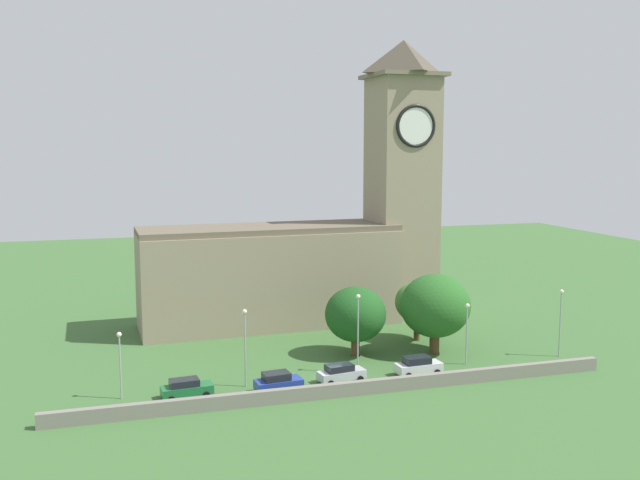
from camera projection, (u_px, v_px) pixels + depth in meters
name	position (u px, v px, depth m)	size (l,w,h in m)	color
ground_plane	(292.00, 339.00, 81.87)	(200.00, 200.00, 0.00)	#3D6633
church	(318.00, 240.00, 89.24)	(38.26, 10.68, 35.40)	gray
quay_barrier	(348.00, 389.00, 63.13)	(51.96, 0.70, 1.25)	gray
car_green	(186.00, 388.00, 62.64)	(4.64, 2.35, 1.71)	#1E6B38
car_blue	(278.00, 382.00, 64.01)	(4.40, 2.55, 1.87)	#233D9E
car_silver	(341.00, 373.00, 66.82)	(4.72, 2.52, 1.72)	silver
car_white	(418.00, 366.00, 68.77)	(4.60, 2.24, 1.88)	silver
streetlamp_west_end	(120.00, 353.00, 61.95)	(0.44, 0.44, 6.04)	#9EA0A5
streetlamp_west_mid	(245.00, 335.00, 65.03)	(0.44, 0.44, 7.32)	#9EA0A5
streetlamp_central	(358.00, 321.00, 69.01)	(0.44, 0.44, 7.85)	#9EA0A5
streetlamp_east_mid	(467.00, 323.00, 71.78)	(0.44, 0.44, 6.34)	#9EA0A5
streetlamp_east_end	(561.00, 312.00, 74.41)	(0.44, 0.44, 7.22)	#9EA0A5
tree_riverside_east	(356.00, 314.00, 74.96)	(6.50, 6.50, 7.38)	brown
tree_by_tower	(435.00, 306.00, 75.52)	(7.50, 7.50, 8.59)	brown
tree_riverside_west	(417.00, 302.00, 80.75)	(5.10, 5.10, 6.76)	brown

